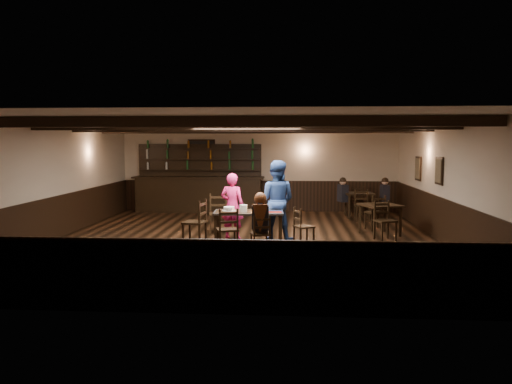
# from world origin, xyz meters

# --- Properties ---
(ground) EXTENTS (10.00, 10.00, 0.00)m
(ground) POSITION_xyz_m (0.00, 0.00, 0.00)
(ground) COLOR black
(ground) RESTS_ON ground
(room_shell) EXTENTS (9.02, 10.02, 2.71)m
(room_shell) POSITION_xyz_m (0.01, 0.04, 1.75)
(room_shell) COLOR beige
(room_shell) RESTS_ON ground
(dining_table) EXTENTS (1.54, 0.82, 0.75)m
(dining_table) POSITION_xyz_m (0.11, -0.55, 0.67)
(dining_table) COLOR black
(dining_table) RESTS_ON ground
(chair_near_left) EXTENTS (0.52, 0.51, 0.91)m
(chair_near_left) POSITION_xyz_m (-0.26, -1.26, 0.53)
(chair_near_left) COLOR black
(chair_near_left) RESTS_ON ground
(chair_near_right) EXTENTS (0.46, 0.44, 0.80)m
(chair_near_right) POSITION_xyz_m (0.44, -1.41, 0.47)
(chair_near_right) COLOR black
(chair_near_right) RESTS_ON ground
(chair_end_left) EXTENTS (0.52, 0.54, 1.00)m
(chair_end_left) POSITION_xyz_m (-0.99, -0.61, 0.59)
(chair_end_left) COLOR black
(chair_end_left) RESTS_ON ground
(chair_end_right) EXTENTS (0.50, 0.51, 0.83)m
(chair_end_right) POSITION_xyz_m (1.26, -0.50, 0.49)
(chair_end_right) COLOR black
(chair_end_right) RESTS_ON ground
(chair_far_pushed) EXTENTS (0.52, 0.50, 0.99)m
(chair_far_pushed) POSITION_xyz_m (-0.76, 0.85, 0.58)
(chair_far_pushed) COLOR black
(chair_far_pushed) RESTS_ON ground
(woman_pink) EXTENTS (0.64, 0.49, 1.54)m
(woman_pink) POSITION_xyz_m (-0.33, 0.19, 0.77)
(woman_pink) COLOR #FF3571
(woman_pink) RESTS_ON ground
(man_blue) EXTENTS (1.04, 0.89, 1.85)m
(man_blue) POSITION_xyz_m (0.70, 0.07, 0.92)
(man_blue) COLOR navy
(man_blue) RESTS_ON ground
(seated_person) EXTENTS (0.34, 0.50, 0.82)m
(seated_person) POSITION_xyz_m (0.42, -1.36, 0.83)
(seated_person) COLOR black
(seated_person) RESTS_ON ground
(cake) EXTENTS (0.30, 0.30, 0.09)m
(cake) POSITION_xyz_m (-0.33, -0.50, 0.79)
(cake) COLOR white
(cake) RESTS_ON dining_table
(plate_stack_a) EXTENTS (0.17, 0.17, 0.16)m
(plate_stack_a) POSITION_xyz_m (0.01, -0.65, 0.83)
(plate_stack_a) COLOR white
(plate_stack_a) RESTS_ON dining_table
(plate_stack_b) EXTENTS (0.15, 0.15, 0.18)m
(plate_stack_b) POSITION_xyz_m (0.35, -0.54, 0.84)
(plate_stack_b) COLOR white
(plate_stack_b) RESTS_ON dining_table
(tea_light) EXTENTS (0.05, 0.05, 0.06)m
(tea_light) POSITION_xyz_m (0.21, -0.47, 0.78)
(tea_light) COLOR #A5A8AD
(tea_light) RESTS_ON dining_table
(salt_shaker) EXTENTS (0.03, 0.03, 0.08)m
(salt_shaker) POSITION_xyz_m (0.47, -0.63, 0.79)
(salt_shaker) COLOR silver
(salt_shaker) RESTS_ON dining_table
(pepper_shaker) EXTENTS (0.04, 0.04, 0.09)m
(pepper_shaker) POSITION_xyz_m (0.48, -0.63, 0.80)
(pepper_shaker) COLOR #A5A8AD
(pepper_shaker) RESTS_ON dining_table
(drink_glass) EXTENTS (0.07, 0.07, 0.11)m
(drink_glass) POSITION_xyz_m (0.35, -0.42, 0.81)
(drink_glass) COLOR silver
(drink_glass) RESTS_ON dining_table
(menu_red) EXTENTS (0.35, 0.25, 0.00)m
(menu_red) POSITION_xyz_m (0.67, -0.58, 0.75)
(menu_red) COLOR maroon
(menu_red) RESTS_ON dining_table
(menu_blue) EXTENTS (0.34, 0.26, 0.00)m
(menu_blue) POSITION_xyz_m (0.69, -0.45, 0.75)
(menu_blue) COLOR navy
(menu_blue) RESTS_ON dining_table
(bar_counter) EXTENTS (4.25, 0.70, 2.20)m
(bar_counter) POSITION_xyz_m (-1.95, 4.72, 0.73)
(bar_counter) COLOR black
(bar_counter) RESTS_ON ground
(back_table_a) EXTENTS (1.09, 1.09, 0.75)m
(back_table_a) POSITION_xyz_m (3.21, 0.91, 0.65)
(back_table_a) COLOR black
(back_table_a) RESTS_ON ground
(back_table_b) EXTENTS (0.87, 0.87, 0.75)m
(back_table_b) POSITION_xyz_m (3.09, 3.71, 0.65)
(back_table_b) COLOR black
(back_table_b) RESTS_ON ground
(bg_patron_left) EXTENTS (0.32, 0.41, 0.74)m
(bg_patron_left) POSITION_xyz_m (2.60, 3.78, 0.84)
(bg_patron_left) COLOR black
(bg_patron_left) RESTS_ON ground
(bg_patron_right) EXTENTS (0.25, 0.37, 0.74)m
(bg_patron_right) POSITION_xyz_m (3.86, 3.81, 0.84)
(bg_patron_right) COLOR black
(bg_patron_right) RESTS_ON ground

